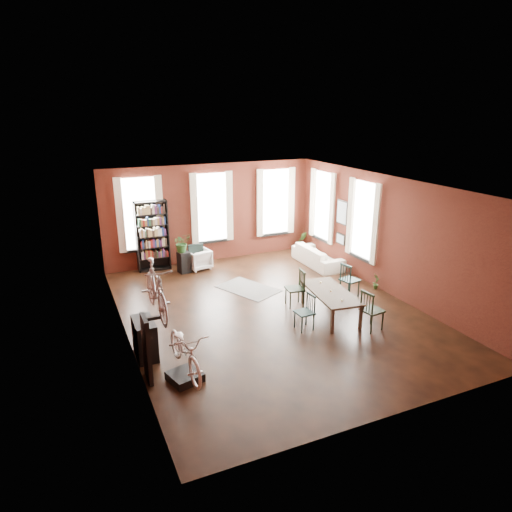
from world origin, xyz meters
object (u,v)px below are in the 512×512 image
dining_chair_d (350,280)px  bike_trainer (185,377)px  cream_sofa (318,253)px  dining_chair_a (304,312)px  bicycle_floor (184,330)px  console_table (145,338)px  white_armchair (198,258)px  dining_chair_c (372,310)px  dining_chair_b (295,289)px  plant_stand (184,262)px  bookshelf (152,236)px  dining_table (330,304)px

dining_chair_d → bike_trainer: size_ratio=1.67×
cream_sofa → dining_chair_a: bearing=145.0°
bicycle_floor → console_table: bearing=112.0°
cream_sofa → bike_trainer: (-5.73, -4.70, -0.33)m
white_armchair → dining_chair_c: bearing=102.8°
dining_chair_a → dining_chair_b: (0.42, 1.24, 0.05)m
dining_chair_d → plant_stand: bearing=32.4°
dining_chair_a → bookshelf: bearing=-159.9°
dining_chair_a → dining_chair_c: (1.42, -0.63, 0.05)m
dining_chair_d → cream_sofa: 2.63m
dining_chair_d → white_armchair: 4.88m
bookshelf → plant_stand: (0.79, -0.64, -0.77)m
bookshelf → white_armchair: size_ratio=3.17×
dining_table → dining_chair_b: dining_chair_b is taller
dining_chair_c → plant_stand: 6.20m
dining_chair_c → white_armchair: (-2.42, 5.61, -0.13)m
dining_chair_a → bicycle_floor: size_ratio=0.49×
dining_chair_d → white_armchair: dining_chair_d is taller
dining_table → bike_trainer: bearing=-154.8°
dining_chair_b → bike_trainer: bearing=-49.4°
bookshelf → bike_trainer: bearing=-97.0°
dining_table → bookshelf: 6.10m
dining_chair_d → bike_trainer: 5.61m
dining_chair_c → bike_trainer: size_ratio=1.70×
dining_chair_c → dining_chair_a: bearing=58.1°
white_armchair → bicycle_floor: bearing=60.2°
dining_chair_b → white_armchair: size_ratio=1.37×
dining_chair_b → dining_chair_c: bearing=37.1°
dining_table → console_table: 4.52m
dining_chair_c → white_armchair: dining_chair_c is taller
dining_chair_c → console_table: (-5.00, 0.90, -0.08)m
console_table → plant_stand: size_ratio=1.20×
bookshelf → console_table: (-1.28, -5.20, -0.70)m
cream_sofa → bike_trainer: 7.42m
dining_chair_b → cream_sofa: dining_chair_b is taller
bookshelf → white_armchair: (1.30, -0.49, -0.75)m
dining_chair_c → bookshelf: 7.17m
bike_trainer → console_table: console_table is taller
white_armchair → dining_table: bearing=102.2°
dining_chair_c → plant_stand: size_ratio=1.43×
bike_trainer → plant_stand: size_ratio=0.84×
dining_chair_d → dining_table: bearing=113.7°
console_table → bike_trainer: bearing=-67.5°
bookshelf → console_table: bookshelf is taller
plant_stand → bike_trainer: bearing=-105.3°
dining_chair_b → bicycle_floor: bicycle_floor is taller
bike_trainer → bicycle_floor: size_ratio=0.32×
white_armchair → dining_chair_a: bearing=90.8°
dining_chair_a → dining_table: bearing=108.6°
dining_table → dining_chair_a: size_ratio=2.22×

